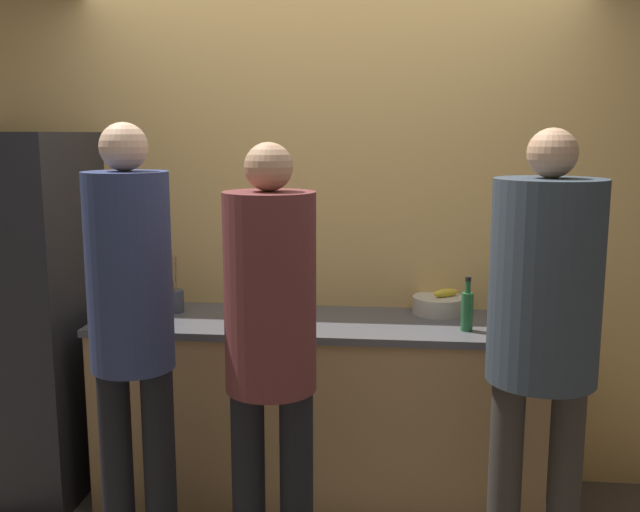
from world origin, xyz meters
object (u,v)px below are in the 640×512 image
object	(u,v)px
refrigerator	(27,316)
utensil_crock	(175,299)
bottle_green	(467,310)
person_right	(544,315)
cup_black	(238,310)
fruit_bowl	(439,305)
person_left	(131,317)
person_center	(271,336)

from	to	relation	value
refrigerator	utensil_crock	bearing A→B (deg)	9.70
refrigerator	bottle_green	distance (m)	2.17
person_right	bottle_green	xyz separation A→B (m)	(-0.23, 0.54, -0.12)
bottle_green	cup_black	distance (m)	1.09
fruit_bowl	person_right	bearing A→B (deg)	-68.46
person_left	cup_black	size ratio (longest dim) A/B	19.73
person_right	utensil_crock	world-z (taller)	person_right
person_right	fruit_bowl	xyz separation A→B (m)	(-0.34, 0.85, -0.17)
utensil_crock	person_right	bearing A→B (deg)	-23.86
refrigerator	bottle_green	world-z (taller)	refrigerator
person_right	fruit_bowl	distance (m)	0.93
person_left	person_center	bearing A→B (deg)	-8.33
person_left	fruit_bowl	size ratio (longest dim) A/B	7.06
person_right	cup_black	distance (m)	1.47
bottle_green	refrigerator	bearing A→B (deg)	178.08
fruit_bowl	cup_black	xyz separation A→B (m)	(-0.98, -0.22, 0.00)
person_center	bottle_green	xyz separation A→B (m)	(0.79, 0.68, -0.05)
cup_black	utensil_crock	bearing A→B (deg)	162.50
refrigerator	utensil_crock	size ratio (longest dim) A/B	6.27
refrigerator	cup_black	bearing A→B (deg)	0.70
utensil_crock	bottle_green	xyz separation A→B (m)	(1.44, -0.20, 0.03)
refrigerator	cup_black	size ratio (longest dim) A/B	19.35
person_left	cup_black	world-z (taller)	person_left
person_right	bottle_green	distance (m)	0.60
person_right	person_center	bearing A→B (deg)	-172.47
utensil_crock	bottle_green	distance (m)	1.45
person_right	utensil_crock	bearing A→B (deg)	156.14
cup_black	refrigerator	bearing A→B (deg)	-179.30
person_right	bottle_green	world-z (taller)	person_right
refrigerator	person_right	distance (m)	2.48
fruit_bowl	bottle_green	bearing A→B (deg)	-70.80
person_center	cup_black	world-z (taller)	person_center
refrigerator	person_left	xyz separation A→B (m)	(0.80, -0.66, 0.19)
person_center	refrigerator	bearing A→B (deg)	151.43
fruit_bowl	person_left	bearing A→B (deg)	-144.35
person_left	bottle_green	bearing A→B (deg)	23.47
person_right	cup_black	bearing A→B (deg)	154.54
refrigerator	bottle_green	bearing A→B (deg)	-1.92
person_center	cup_black	bearing A→B (deg)	111.19
fruit_bowl	refrigerator	bearing A→B (deg)	-173.46
person_left	refrigerator	bearing A→B (deg)	140.39
person_right	cup_black	world-z (taller)	person_right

